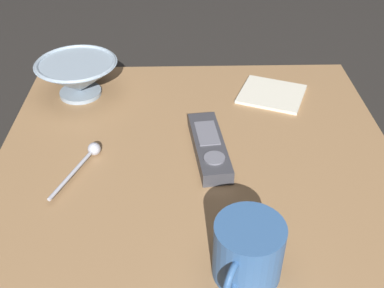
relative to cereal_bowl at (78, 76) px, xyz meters
The scene contains 7 objects.
ground_plane 0.33m from the cereal_bowl, 133.20° to the right, with size 6.00×6.00×0.00m, color black.
table 0.32m from the cereal_bowl, 133.20° to the right, with size 0.67×0.68×0.05m.
cereal_bowl is the anchor object (origin of this frame).
coffee_mug 0.53m from the cereal_bowl, 147.54° to the right, with size 0.11×0.09×0.08m.
teaspoon 0.23m from the cereal_bowl, 167.13° to the right, with size 0.13×0.06×0.02m.
tv_remote_near 0.32m from the cereal_bowl, 128.33° to the right, with size 0.18×0.07×0.03m.
folded_napkin 0.39m from the cereal_bowl, 92.01° to the right, with size 0.15×0.16×0.01m.
Camera 1 is at (-0.60, 0.02, 0.53)m, focal length 43.08 mm.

